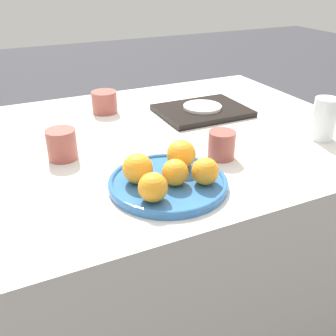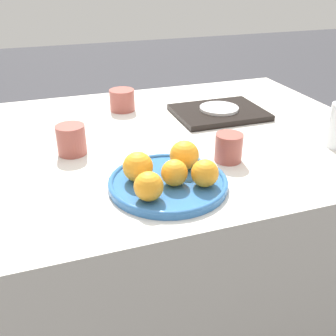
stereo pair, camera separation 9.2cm
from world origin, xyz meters
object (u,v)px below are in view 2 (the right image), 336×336
at_px(serving_tray, 219,112).
at_px(cup_0, 229,148).
at_px(side_plate, 219,108).
at_px(orange_2, 174,173).
at_px(cup_2, 71,140).
at_px(orange_1, 184,155).
at_px(orange_3, 149,186).
at_px(cup_1, 122,100).
at_px(orange_4, 205,173).
at_px(orange_0, 138,167).
at_px(fruit_platter, 168,182).

xyz_separation_m(serving_tray, cup_0, (-0.13, -0.33, 0.03)).
bearing_deg(side_plate, serving_tray, 153.43).
height_order(orange_2, cup_2, cup_2).
relative_size(orange_1, orange_3, 1.12).
bearing_deg(cup_1, orange_4, -85.15).
bearing_deg(cup_1, cup_0, -70.16).
relative_size(orange_0, side_plate, 0.53).
height_order(fruit_platter, cup_2, cup_2).
height_order(orange_3, cup_1, orange_3).
height_order(fruit_platter, serving_tray, fruit_platter).
xyz_separation_m(orange_4, serving_tray, (0.26, 0.46, -0.04)).
relative_size(orange_0, orange_2, 1.15).
bearing_deg(cup_2, serving_tray, 15.98).
bearing_deg(orange_4, fruit_platter, 147.79).
distance_m(serving_tray, cup_1, 0.35).
bearing_deg(orange_3, fruit_platter, 43.70).
xyz_separation_m(orange_1, orange_2, (-0.05, -0.07, -0.01)).
distance_m(orange_3, cup_1, 0.64).
xyz_separation_m(orange_4, side_plate, (0.26, 0.46, -0.02)).
relative_size(orange_3, cup_1, 0.74).
distance_m(fruit_platter, side_plate, 0.53).
distance_m(orange_0, side_plate, 0.55).
height_order(orange_1, orange_3, orange_1).
xyz_separation_m(fruit_platter, serving_tray, (0.33, 0.41, -0.00)).
bearing_deg(orange_4, orange_2, 158.05).
bearing_deg(side_plate, orange_4, -119.19).
relative_size(orange_2, side_plate, 0.46).
height_order(orange_0, orange_1, orange_1).
relative_size(orange_1, side_plate, 0.54).
relative_size(side_plate, cup_0, 1.78).
distance_m(orange_4, cup_0, 0.18).
bearing_deg(orange_4, side_plate, 60.81).
bearing_deg(orange_2, cup_0, 27.74).
xyz_separation_m(orange_1, side_plate, (0.27, 0.36, -0.03)).
distance_m(orange_0, orange_2, 0.09).
bearing_deg(orange_1, orange_0, -169.71).
xyz_separation_m(serving_tray, side_plate, (0.00, -0.00, 0.02)).
bearing_deg(orange_0, orange_4, -27.70).
bearing_deg(orange_3, serving_tray, 50.15).
xyz_separation_m(orange_1, cup_1, (-0.04, 0.52, -0.01)).
bearing_deg(orange_2, orange_1, 53.65).
bearing_deg(cup_1, orange_2, -91.25).
height_order(orange_0, serving_tray, orange_0).
height_order(orange_0, cup_0, orange_0).
bearing_deg(cup_1, cup_2, -124.75).
distance_m(serving_tray, cup_2, 0.55).
relative_size(orange_0, orange_4, 1.12).
xyz_separation_m(orange_2, orange_4, (0.07, -0.03, 0.00)).
bearing_deg(side_plate, orange_2, -126.66).
bearing_deg(orange_2, orange_4, -21.95).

